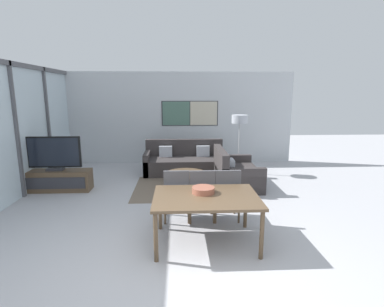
{
  "coord_description": "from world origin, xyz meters",
  "views": [
    {
      "loc": [
        0.13,
        -3.18,
        2.19
      ],
      "look_at": [
        0.42,
        2.85,
        0.95
      ],
      "focal_mm": 28.0,
      "sensor_mm": 36.0,
      "label": 1
    }
  ],
  "objects": [
    {
      "name": "dining_chair_left",
      "position": [
        0.1,
        1.68,
        0.52
      ],
      "size": [
        0.46,
        0.46,
        0.93
      ],
      "color": "#4C4C51",
      "rests_on": "ground_plane"
    },
    {
      "name": "window_wall_left",
      "position": [
        -3.2,
        3.07,
        1.53
      ],
      "size": [
        0.07,
        6.13,
        2.8
      ],
      "color": "silver",
      "rests_on": "ground_plane"
    },
    {
      "name": "dining_table",
      "position": [
        0.53,
        0.9,
        0.66
      ],
      "size": [
        1.51,
        1.08,
        0.72
      ],
      "color": "brown",
      "rests_on": "ground_plane"
    },
    {
      "name": "sofa_main",
      "position": [
        0.31,
        4.9,
        0.28
      ],
      "size": [
        2.18,
        0.97,
        0.88
      ],
      "color": "#383333",
      "rests_on": "ground_plane"
    },
    {
      "name": "tv_console",
      "position": [
        -2.62,
        3.45,
        0.24
      ],
      "size": [
        1.53,
        0.44,
        0.47
      ],
      "color": "brown",
      "rests_on": "ground_plane"
    },
    {
      "name": "floor_lamp",
      "position": [
        1.78,
        4.74,
        1.4
      ],
      "size": [
        0.42,
        0.42,
        1.6
      ],
      "color": "#2D2D33",
      "rests_on": "ground_plane"
    },
    {
      "name": "dining_chair_right",
      "position": [
        0.95,
        1.67,
        0.52
      ],
      "size": [
        0.46,
        0.46,
        0.93
      ],
      "color": "#4C4C51",
      "rests_on": "ground_plane"
    },
    {
      "name": "wall_back",
      "position": [
        0.02,
        6.13,
        1.41
      ],
      "size": [
        7.41,
        0.09,
        2.8
      ],
      "color": "silver",
      "rests_on": "ground_plane"
    },
    {
      "name": "television",
      "position": [
        -2.62,
        3.45,
        0.85
      ],
      "size": [
        1.18,
        0.2,
        0.77
      ],
      "color": "#2D2D33",
      "rests_on": "tv_console"
    },
    {
      "name": "dining_chair_centre",
      "position": [
        0.53,
        1.66,
        0.52
      ],
      "size": [
        0.46,
        0.46,
        0.93
      ],
      "color": "#4C4C51",
      "rests_on": "ground_plane"
    },
    {
      "name": "sofa_side",
      "position": [
        1.45,
        3.63,
        0.28
      ],
      "size": [
        0.97,
        1.51,
        0.88
      ],
      "rotation": [
        0.0,
        0.0,
        1.57
      ],
      "color": "#383333",
      "rests_on": "ground_plane"
    },
    {
      "name": "area_rug",
      "position": [
        0.31,
        3.48,
        0.0
      ],
      "size": [
        2.38,
        1.9,
        0.01
      ],
      "color": "#706051",
      "rests_on": "ground_plane"
    },
    {
      "name": "fruit_bowl",
      "position": [
        0.5,
        1.04,
        0.77
      ],
      "size": [
        0.34,
        0.34,
        0.09
      ],
      "color": "#995642",
      "rests_on": "dining_table"
    },
    {
      "name": "ground_plane",
      "position": [
        0.0,
        0.0,
        0.0
      ],
      "size": [
        24.0,
        24.0,
        0.0
      ],
      "primitive_type": "plane",
      "color": "#B2B2B7"
    },
    {
      "name": "coffee_table",
      "position": [
        0.31,
        3.48,
        0.27
      ],
      "size": [
        0.96,
        0.96,
        0.36
      ],
      "color": "brown",
      "rests_on": "ground_plane"
    }
  ]
}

